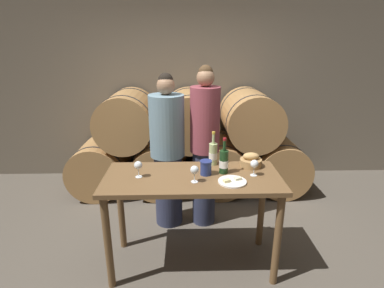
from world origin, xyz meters
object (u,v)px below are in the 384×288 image
person_left (168,152)px  cheese_plate (232,181)px  wine_glass_center (254,164)px  bread_basket (251,161)px  wine_bottle_white (213,154)px  person_right (205,147)px  wine_glass_left (195,170)px  wine_glass_far_left (138,166)px  tasting_table (192,190)px  blue_crock (206,167)px  wine_bottle_red (224,162)px

person_left → cheese_plate: (0.58, -0.85, 0.05)m
wine_glass_center → bread_basket: bearing=85.6°
wine_bottle_white → cheese_plate: wine_bottle_white is taller
person_left → bread_basket: bearing=-32.7°
person_right → wine_bottle_white: bearing=-83.9°
person_right → bread_basket: bearing=-52.4°
cheese_plate → wine_glass_left: wine_glass_left is taller
bread_basket → wine_glass_far_left: (-1.01, -0.21, 0.05)m
cheese_plate → tasting_table: bearing=158.2°
blue_crock → cheese_plate: (0.21, -0.16, -0.06)m
bread_basket → wine_bottle_white: bearing=170.3°
blue_crock → bread_basket: 0.46m
person_right → person_left: bearing=-180.0°
tasting_table → wine_glass_center: size_ratio=10.57×
tasting_table → wine_glass_center: 0.59m
person_right → wine_glass_left: 0.85m
wine_bottle_white → tasting_table: bearing=-127.7°
wine_bottle_white → wine_glass_far_left: size_ratio=2.22×
person_right → cheese_plate: (0.17, -0.85, -0.00)m
wine_bottle_white → cheese_plate: size_ratio=1.37×
wine_bottle_red → blue_crock: (-0.16, -0.03, -0.04)m
wine_glass_far_left → wine_glass_left: (0.48, -0.11, 0.00)m
wine_glass_far_left → wine_glass_center: same height
person_right → blue_crock: 0.69m
bread_basket → blue_crock: bearing=-158.4°
tasting_table → person_left: 0.77m
tasting_table → blue_crock: size_ratio=11.89×
tasting_table → wine_bottle_red: 0.38m
bread_basket → wine_glass_far_left: wine_glass_far_left is taller
tasting_table → wine_bottle_red: size_ratio=4.72×
wine_bottle_white → wine_glass_left: 0.42m
person_right → blue_crock: bearing=-92.9°
wine_bottle_red → cheese_plate: wine_bottle_red is taller
tasting_table → wine_glass_left: size_ratio=10.57×
bread_basket → wine_glass_far_left: 1.04m
tasting_table → bread_basket: (0.55, 0.20, 0.19)m
person_left → wine_bottle_white: person_left is taller
wine_bottle_white → bread_basket: bearing=-9.7°
wine_glass_left → wine_glass_center: size_ratio=1.00×
wine_bottle_white → wine_glass_center: (0.33, -0.26, -0.00)m
tasting_table → wine_bottle_white: size_ratio=4.76×
blue_crock → bread_basket: (0.43, 0.17, -0.02)m
wine_bottle_white → cheese_plate: (0.13, -0.39, -0.10)m
bread_basket → wine_glass_far_left: size_ratio=1.39×
wine_bottle_white → wine_glass_far_left: wine_bottle_white is taller
person_left → wine_glass_far_left: bearing=-106.1°
cheese_plate → wine_glass_far_left: bearing=171.0°
blue_crock → wine_glass_far_left: bearing=-176.3°
tasting_table → wine_glass_far_left: (-0.46, -0.01, 0.25)m
person_left → wine_glass_center: person_left is taller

